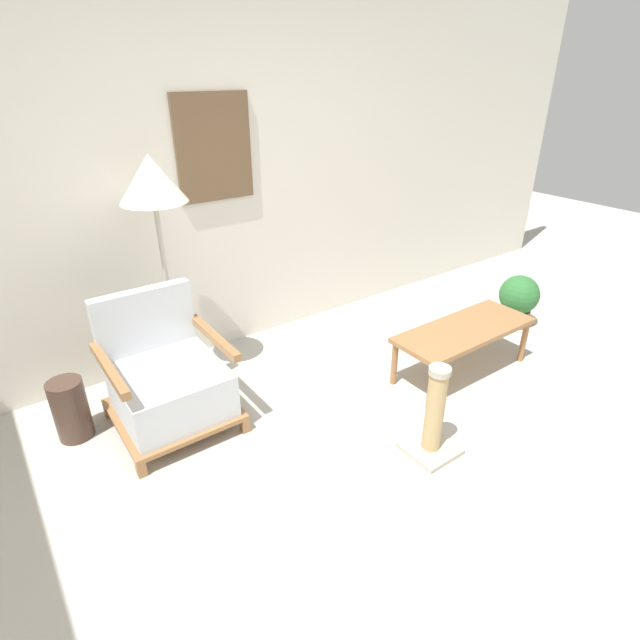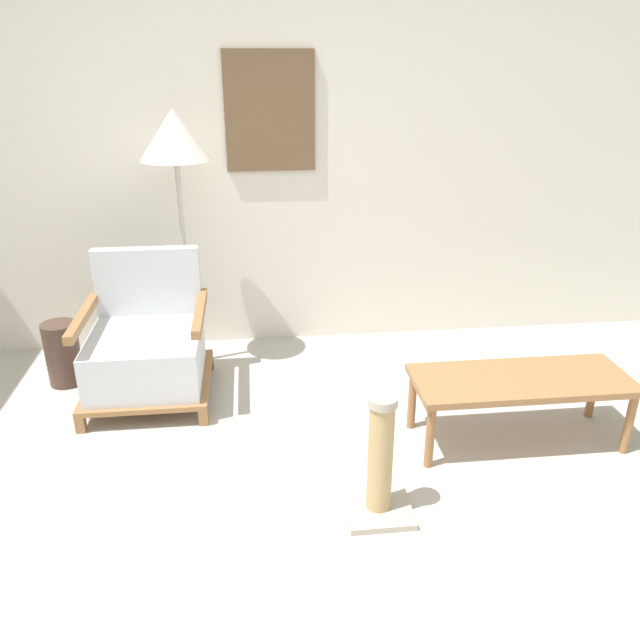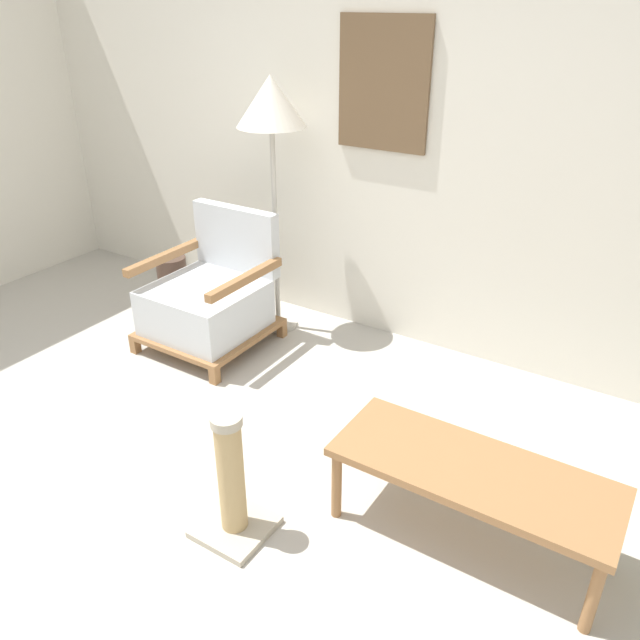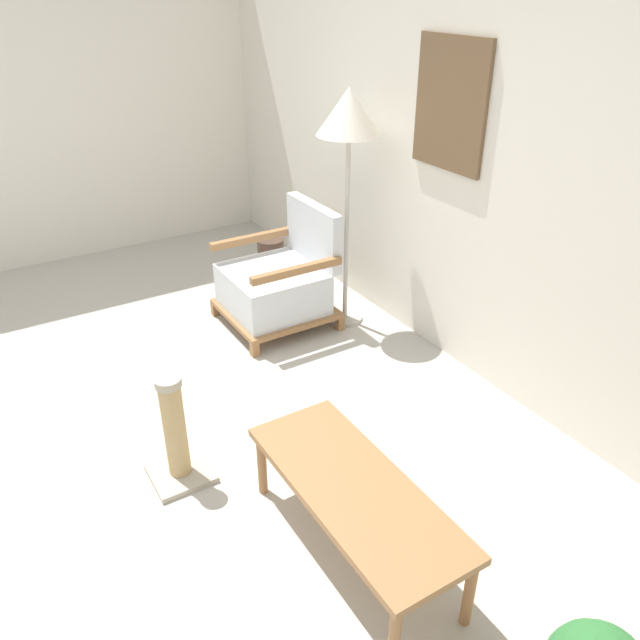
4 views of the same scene
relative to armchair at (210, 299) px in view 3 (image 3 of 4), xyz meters
The scene contains 7 objects.
ground_plane 1.79m from the armchair, 61.58° to the right, with size 14.00×14.00×0.00m, color #B7B2A8.
wall_back 1.54m from the armchair, 42.15° to the left, with size 8.00×0.09×2.70m.
armchair is the anchor object (origin of this frame).
floor_lamp 1.18m from the armchair, 62.31° to the left, with size 0.41×0.41×1.60m.
coffee_table 2.08m from the armchair, 19.37° to the right, with size 1.11×0.43×0.37m.
vase 0.59m from the armchair, 158.16° to the left, with size 0.21×0.21×0.40m, color #473328.
scratching_post 1.63m from the armchair, 45.69° to the right, with size 0.29×0.29×0.58m.
Camera 3 is at (1.63, -1.04, 1.99)m, focal length 35.00 mm.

